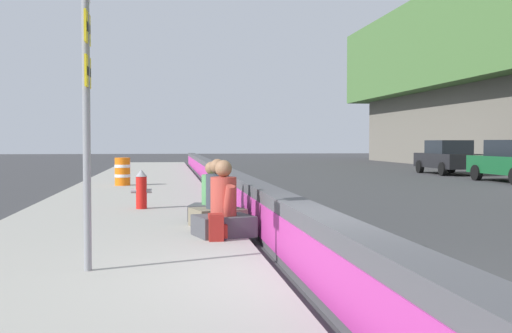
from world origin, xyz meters
The scene contains 11 objects.
ground_plane centered at (0.00, 0.00, 0.00)m, with size 160.00×160.00×0.00m, color #353538.
sidewalk_strip centered at (0.00, 2.65, 0.07)m, with size 80.00×4.40×0.14m, color gray.
jersey_barrier centered at (0.00, 0.00, 0.42)m, with size 76.00×0.45×0.85m.
route_sign_post centered at (0.61, 2.60, 2.23)m, with size 0.44×0.09×3.60m.
fire_hydrant centered at (7.47, 2.26, 0.59)m, with size 0.26×0.46×0.88m.
seated_person_foreground centered at (3.11, 0.81, 0.52)m, with size 0.94×1.03×1.21m.
seated_person_middle centered at (4.25, 0.81, 0.51)m, with size 0.94×1.03×1.19m.
seated_person_rear centered at (5.19, 0.85, 0.49)m, with size 0.85×0.94×1.12m.
backpack centered at (2.68, 0.95, 0.33)m, with size 0.32×0.28×0.40m.
construction_barrel centered at (15.26, 3.20, 0.62)m, with size 0.54×0.54×0.95m.
parked_car_midline centered at (23.37, -12.27, 0.86)m, with size 4.52×1.99×1.71m.
Camera 1 is at (-6.94, 1.69, 1.64)m, focal length 44.75 mm.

